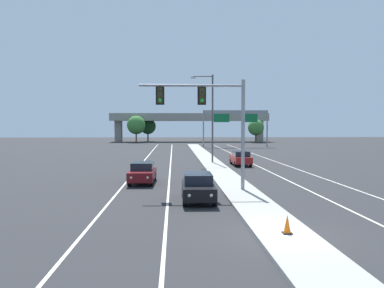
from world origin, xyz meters
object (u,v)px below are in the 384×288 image
Objects in this scene: overhead_signal_mast at (211,111)px; highway_sign_gantry at (236,117)px; tree_far_right_a at (256,128)px; car_oncoming_black at (198,187)px; traffic_cone_median_nose at (287,224)px; street_lamp_median at (211,113)px; car_oncoming_darkred at (143,172)px; tree_far_left_c at (148,126)px; car_receding_red at (241,158)px; tree_far_left_b at (136,125)px.

overhead_signal_mast is 53.89m from highway_sign_gantry.
tree_far_right_a is at bearing 67.09° from highway_sign_gantry.
tree_far_right_a is at bearing 75.68° from overhead_signal_mast.
car_oncoming_black is 0.76× the size of tree_far_right_a.
traffic_cone_median_nose is (2.00, -10.53, -4.78)m from overhead_signal_mast.
street_lamp_median reaches higher than car_oncoming_darkred.
overhead_signal_mast is at bearing 71.50° from car_oncoming_black.
street_lamp_median is 56.62m from tree_far_right_a.
street_lamp_median is at bearing 66.20° from car_oncoming_darkred.
street_lamp_median is at bearing -79.90° from tree_far_left_c.
tree_far_right_a is (13.76, 56.45, 3.04)m from car_receding_red.
tree_far_right_a is at bearing 71.25° from car_oncoming_darkred.
street_lamp_median is at bearing 82.67° from car_oncoming_black.
car_receding_red is at bearing -73.96° from tree_far_left_b.
highway_sign_gantry is (10.14, 52.92, 0.87)m from overhead_signal_mast.
tree_far_right_a is (18.64, 73.04, -1.43)m from overhead_signal_mast.
overhead_signal_mast reaches higher than tree_far_left_b.
overhead_signal_mast is at bearing -40.69° from car_oncoming_darkred.
car_oncoming_black is at bearing 111.85° from traffic_cone_median_nose.
overhead_signal_mast is 1.05× the size of tree_far_left_b.
car_oncoming_darkred is at bearing -113.80° from street_lamp_median.
highway_sign_gantry reaches higher than car_oncoming_black.
tree_far_right_a is (23.40, 68.95, 3.04)m from car_oncoming_darkred.
tree_far_left_c reaches higher than traffic_cone_median_nose.
highway_sign_gantry reaches higher than car_oncoming_darkred.
overhead_signal_mast is at bearing -95.48° from street_lamp_median.
car_oncoming_darkred reaches higher than traffic_cone_median_nose.
street_lamp_median is 6.32m from car_receding_red.
tree_far_left_b is (-12.02, 75.39, -0.80)m from overhead_signal_mast.
car_receding_red is 58.18m from tree_far_right_a.
car_receding_red is at bearing 83.92° from traffic_cone_median_nose.
traffic_cone_median_nose is 0.06× the size of highway_sign_gantry.
car_receding_red is 27.27m from traffic_cone_median_nose.
tree_far_left_b reaches higher than traffic_cone_median_nose.
car_receding_red is (4.89, 16.58, -4.47)m from overhead_signal_mast.
tree_far_right_a is (19.66, 76.06, 3.04)m from car_oncoming_black.
tree_far_left_c is 7.58m from tree_far_left_b.
highway_sign_gantry is at bearing 76.22° from street_lamp_median.
street_lamp_median is 13.51× the size of traffic_cone_median_nose.
car_receding_red is at bearing -77.70° from tree_far_left_c.
tree_far_right_a is at bearing 75.51° from car_oncoming_black.
car_oncoming_black is 78.62m from tree_far_right_a.
car_oncoming_black is 0.34× the size of highway_sign_gantry.
street_lamp_median reaches higher than car_oncoming_black.
street_lamp_median reaches higher than tree_far_left_c.
street_lamp_median is at bearing 141.63° from car_receding_red.
highway_sign_gantry reaches higher than tree_far_left_b.
car_oncoming_black is 57.29m from highway_sign_gantry.
street_lamp_median reaches higher than traffic_cone_median_nose.
highway_sign_gantry is (5.25, 36.33, 5.34)m from car_receding_red.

